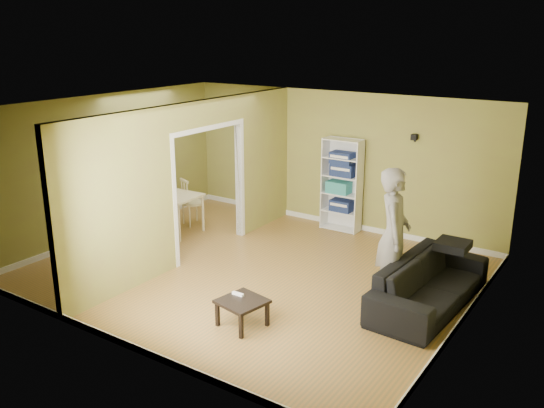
{
  "coord_description": "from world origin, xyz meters",
  "views": [
    {
      "loc": [
        4.92,
        -6.87,
        3.69
      ],
      "look_at": [
        0.2,
        0.2,
        1.1
      ],
      "focal_mm": 38.0,
      "sensor_mm": 36.0,
      "label": 1
    }
  ],
  "objects_px": {
    "coffee_table": "(242,304)",
    "chair_left": "(139,202)",
    "sofa": "(430,276)",
    "chair_far": "(193,201)",
    "chair_near": "(152,214)",
    "bookshelf": "(343,184)",
    "dining_table": "(168,198)",
    "person": "(394,223)"
  },
  "relations": [
    {
      "from": "dining_table",
      "to": "chair_left",
      "type": "bearing_deg",
      "value": -179.52
    },
    {
      "from": "sofa",
      "to": "coffee_table",
      "type": "distance_m",
      "value": 2.62
    },
    {
      "from": "chair_left",
      "to": "chair_far",
      "type": "distance_m",
      "value": 1.07
    },
    {
      "from": "bookshelf",
      "to": "chair_near",
      "type": "xyz_separation_m",
      "value": [
        -2.54,
        -2.49,
        -0.38
      ]
    },
    {
      "from": "bookshelf",
      "to": "chair_left",
      "type": "xyz_separation_m",
      "value": [
        -3.47,
        -1.94,
        -0.43
      ]
    },
    {
      "from": "chair_near",
      "to": "chair_far",
      "type": "bearing_deg",
      "value": 69.7
    },
    {
      "from": "person",
      "to": "coffee_table",
      "type": "height_order",
      "value": "person"
    },
    {
      "from": "sofa",
      "to": "chair_near",
      "type": "relative_size",
      "value": 2.32
    },
    {
      "from": "coffee_table",
      "to": "chair_left",
      "type": "bearing_deg",
      "value": 152.27
    },
    {
      "from": "bookshelf",
      "to": "chair_far",
      "type": "distance_m",
      "value": 2.93
    },
    {
      "from": "person",
      "to": "bookshelf",
      "type": "distance_m",
      "value": 2.99
    },
    {
      "from": "sofa",
      "to": "person",
      "type": "relative_size",
      "value": 1.03
    },
    {
      "from": "dining_table",
      "to": "chair_near",
      "type": "distance_m",
      "value": 0.59
    },
    {
      "from": "coffee_table",
      "to": "bookshelf",
      "type": "bearing_deg",
      "value": 99.36
    },
    {
      "from": "person",
      "to": "chair_left",
      "type": "distance_m",
      "value": 5.45
    },
    {
      "from": "person",
      "to": "chair_near",
      "type": "distance_m",
      "value": 4.53
    },
    {
      "from": "sofa",
      "to": "bookshelf",
      "type": "distance_m",
      "value": 3.37
    },
    {
      "from": "sofa",
      "to": "bookshelf",
      "type": "height_order",
      "value": "bookshelf"
    },
    {
      "from": "chair_far",
      "to": "chair_left",
      "type": "bearing_deg",
      "value": 54.28
    },
    {
      "from": "person",
      "to": "chair_far",
      "type": "bearing_deg",
      "value": 57.9
    },
    {
      "from": "sofa",
      "to": "chair_near",
      "type": "distance_m",
      "value": 5.04
    },
    {
      "from": "chair_near",
      "to": "person",
      "type": "bearing_deg",
      "value": -17.8
    },
    {
      "from": "sofa",
      "to": "chair_left",
      "type": "bearing_deg",
      "value": 90.65
    },
    {
      "from": "coffee_table",
      "to": "chair_near",
      "type": "bearing_deg",
      "value": 153.15
    },
    {
      "from": "coffee_table",
      "to": "dining_table",
      "type": "relative_size",
      "value": 0.46
    },
    {
      "from": "sofa",
      "to": "chair_near",
      "type": "height_order",
      "value": "chair_near"
    },
    {
      "from": "coffee_table",
      "to": "chair_far",
      "type": "relative_size",
      "value": 0.58
    },
    {
      "from": "sofa",
      "to": "chair_far",
      "type": "height_order",
      "value": "chair_far"
    },
    {
      "from": "person",
      "to": "chair_far",
      "type": "xyz_separation_m",
      "value": [
        -4.49,
        0.88,
        -0.65
      ]
    },
    {
      "from": "chair_left",
      "to": "chair_near",
      "type": "height_order",
      "value": "chair_near"
    },
    {
      "from": "bookshelf",
      "to": "coffee_table",
      "type": "distance_m",
      "value": 4.22
    },
    {
      "from": "chair_far",
      "to": "dining_table",
      "type": "bearing_deg",
      "value": 101.57
    },
    {
      "from": "bookshelf",
      "to": "person",
      "type": "bearing_deg",
      "value": -49.43
    },
    {
      "from": "person",
      "to": "chair_near",
      "type": "relative_size",
      "value": 2.24
    },
    {
      "from": "chair_left",
      "to": "person",
      "type": "bearing_deg",
      "value": 105.63
    },
    {
      "from": "sofa",
      "to": "chair_left",
      "type": "height_order",
      "value": "chair_left"
    },
    {
      "from": "person",
      "to": "chair_left",
      "type": "xyz_separation_m",
      "value": [
        -5.4,
        0.32,
        -0.67
      ]
    },
    {
      "from": "person",
      "to": "bookshelf",
      "type": "bearing_deg",
      "value": 19.55
    },
    {
      "from": "coffee_table",
      "to": "chair_left",
      "type": "xyz_separation_m",
      "value": [
        -4.15,
        2.18,
        0.14
      ]
    },
    {
      "from": "dining_table",
      "to": "chair_left",
      "type": "relative_size",
      "value": 1.3
    },
    {
      "from": "person",
      "to": "chair_far",
      "type": "relative_size",
      "value": 2.39
    },
    {
      "from": "sofa",
      "to": "person",
      "type": "xyz_separation_m",
      "value": [
        -0.55,
        -0.03,
        0.68
      ]
    }
  ]
}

